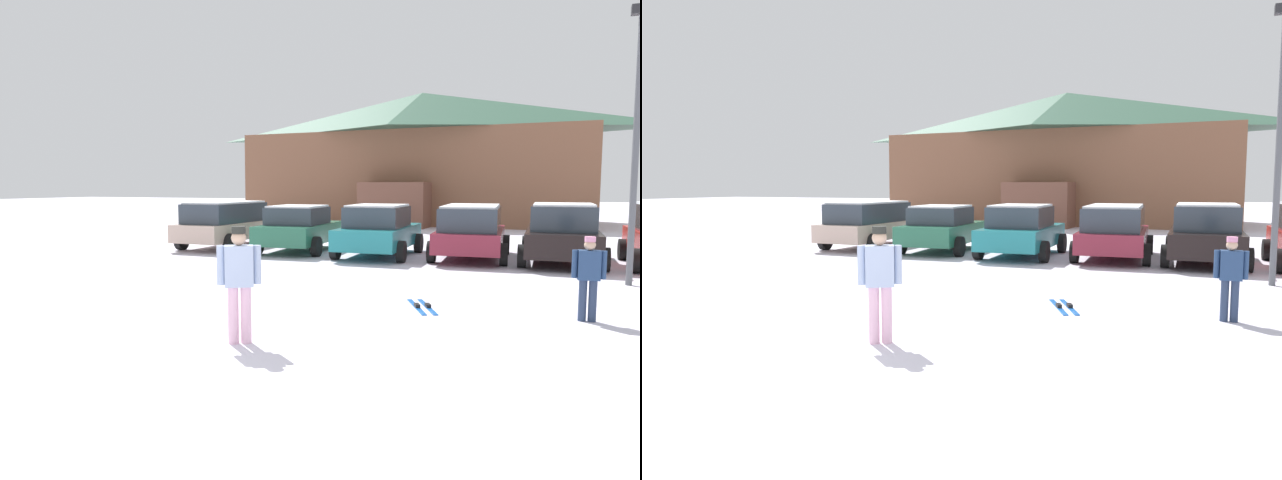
% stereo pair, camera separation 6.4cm
% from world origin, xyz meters
% --- Properties ---
extents(ground, '(160.00, 160.00, 0.00)m').
position_xyz_m(ground, '(0.00, 0.00, 0.00)').
color(ground, silver).
extents(ski_lodge, '(20.71, 11.66, 7.87)m').
position_xyz_m(ski_lodge, '(-4.10, 30.42, 3.99)').
color(ski_lodge, brown).
rests_on(ski_lodge, ground).
extents(parked_beige_suv, '(2.20, 4.50, 1.66)m').
position_xyz_m(parked_beige_suv, '(-7.18, 12.94, 0.90)').
color(parked_beige_suv, '#C0A492').
rests_on(parked_beige_suv, ground).
extents(parked_green_coupe, '(2.48, 4.17, 1.57)m').
position_xyz_m(parked_green_coupe, '(-4.21, 12.81, 0.80)').
color(parked_green_coupe, '#27664A').
rests_on(parked_green_coupe, ground).
extents(parked_teal_hatchback, '(2.37, 4.36, 1.64)m').
position_xyz_m(parked_teal_hatchback, '(-1.34, 12.59, 0.83)').
color(parked_teal_hatchback, teal).
rests_on(parked_teal_hatchback, ground).
extents(parked_maroon_van, '(2.43, 4.64, 1.64)m').
position_xyz_m(parked_maroon_van, '(1.44, 13.10, 0.89)').
color(parked_maroon_van, maroon).
rests_on(parked_maroon_van, ground).
extents(parked_black_sedan, '(2.32, 4.59, 1.73)m').
position_xyz_m(parked_black_sedan, '(4.00, 13.02, 0.86)').
color(parked_black_sedan, black).
rests_on(parked_black_sedan, ground).
extents(skier_teen_in_navy_coat, '(0.52, 0.22, 1.41)m').
position_xyz_m(skier_teen_in_navy_coat, '(4.40, 5.57, 0.79)').
color(skier_teen_in_navy_coat, navy).
rests_on(skier_teen_in_navy_coat, ground).
extents(skier_adult_in_blue_parka, '(0.55, 0.41, 1.67)m').
position_xyz_m(skier_adult_in_blue_parka, '(-0.21, 2.20, 0.94)').
color(skier_adult_in_blue_parka, '#E3AFC8').
rests_on(skier_adult_in_blue_parka, ground).
extents(pair_of_skis, '(0.83, 1.34, 0.08)m').
position_xyz_m(pair_of_skis, '(1.65, 5.55, 0.02)').
color(pair_of_skis, blue).
rests_on(pair_of_skis, ground).
extents(lamp_post, '(0.44, 0.24, 6.12)m').
position_xyz_m(lamp_post, '(5.41, 9.70, 3.41)').
color(lamp_post, '#515459').
rests_on(lamp_post, ground).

